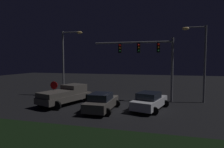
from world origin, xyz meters
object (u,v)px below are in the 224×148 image
Objects in this scene: car_sedan_far at (101,102)px; traffic_signal_gantry at (148,54)px; street_lamp_left at (67,55)px; stop_sign at (54,88)px; car_sedan at (150,101)px; pickup_truck at (67,94)px; street_lamp_right at (200,54)px.

car_sedan_far is 0.53× the size of traffic_signal_gantry.
street_lamp_left is at bearing 47.37° from car_sedan_far.
traffic_signal_gantry is at bearing 26.95° from stop_sign.
car_sedan is 5.66m from traffic_signal_gantry.
street_lamp_left reaches higher than stop_sign.
pickup_truck is at bearing -152.95° from traffic_signal_gantry.
stop_sign is at bearing -76.63° from street_lamp_left.
traffic_signal_gantry is 10.00m from stop_sign.
stop_sign is at bearing -153.05° from traffic_signal_gantry.
street_lamp_left is at bearing 103.37° from stop_sign.
street_lamp_right is at bearing -0.64° from street_lamp_left.
car_sedan is 1.07× the size of car_sedan_far.
car_sedan is 0.57× the size of traffic_signal_gantry.
car_sedan is 0.62× the size of street_lamp_left.
street_lamp_left is (-6.19, 5.78, 4.14)m from car_sedan_far.
pickup_truck is 1.22× the size of car_sedan.
car_sedan_far is 9.43m from street_lamp_left.
stop_sign is (-5.06, 1.00, 0.82)m from car_sedan_far.
pickup_truck is at bearing 69.93° from car_sedan_far.
pickup_truck is at bearing 26.23° from stop_sign.
pickup_truck is 4.31m from car_sedan_far.
street_lamp_left is 1.01× the size of street_lamp_right.
pickup_truck is 0.75× the size of street_lamp_left.
car_sedan_far is 0.57× the size of street_lamp_left.
pickup_truck is 1.27m from stop_sign.
street_lamp_left is (-10.03, 4.31, 4.14)m from car_sedan.
street_lamp_right is (5.05, 0.34, -0.08)m from traffic_signal_gantry.
pickup_truck is 0.69× the size of traffic_signal_gantry.
traffic_signal_gantry is at bearing -3.03° from street_lamp_left.
stop_sign is at bearing 109.19° from car_sedan.
street_lamp_right reaches higher than pickup_truck.
street_lamp_right reaches higher than car_sedan_far.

